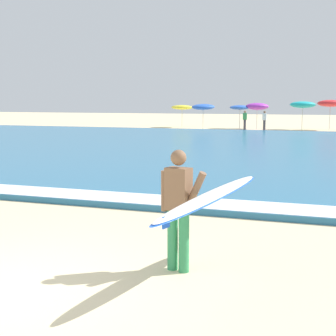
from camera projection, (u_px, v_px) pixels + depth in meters
ground_plane at (2, 292)px, 6.12m from camera, size 160.00×160.00×0.00m
sea at (248, 148)px, 23.74m from camera, size 120.00×28.00×0.14m
surf_foam at (152, 199)px, 11.16m from camera, size 120.00×1.12×0.01m
surfer_with_board at (194, 201)px, 6.63m from camera, size 1.26×2.86×1.73m
beach_umbrella_0 at (182, 107)px, 43.38m from camera, size 1.94×1.95×2.02m
beach_umbrella_1 at (203, 107)px, 40.39m from camera, size 1.91×1.93×2.15m
beach_umbrella_2 at (240, 107)px, 41.40m from camera, size 1.74×1.75×2.01m
beach_umbrella_3 at (257, 106)px, 41.03m from camera, size 1.93×1.94×2.22m
beach_umbrella_4 at (303, 105)px, 39.89m from camera, size 2.09×2.11×2.37m
beach_umbrella_5 at (330, 103)px, 39.25m from camera, size 2.06×2.08×2.49m
beachgoer_near_row_left at (245, 120)px, 39.68m from camera, size 0.32×0.20×1.58m
beachgoer_near_row_mid at (264, 120)px, 38.58m from camera, size 0.32×0.20×1.58m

